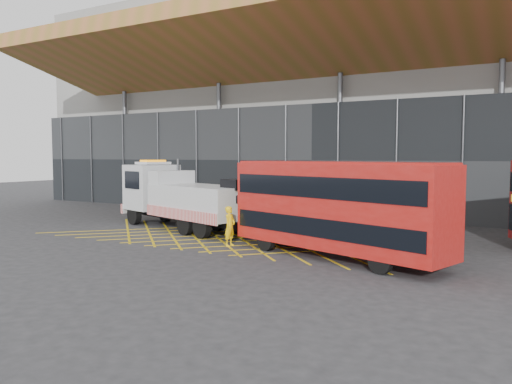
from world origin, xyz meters
The scene contains 6 objects.
ground_plane centered at (0.00, 0.00, 0.00)m, with size 120.00×120.00×0.00m, color #2A2A2D.
road_markings centered at (1.60, 0.00, 0.01)m, with size 19.96×7.16×0.01m.
construction_building centered at (1.92, 18.40, 8.98)m, with size 55.00×23.97×18.00m.
recovery_truck centered at (-2.37, 1.85, 1.91)m, with size 11.73×5.84×4.13m.
bus_towed centered at (8.67, -1.77, 2.27)m, with size 10.23×5.34×4.08m.
worker centered at (3.28, -1.54, 0.96)m, with size 0.70×0.46×1.91m, color yellow.
Camera 1 is at (16.01, -21.53, 4.32)m, focal length 35.00 mm.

